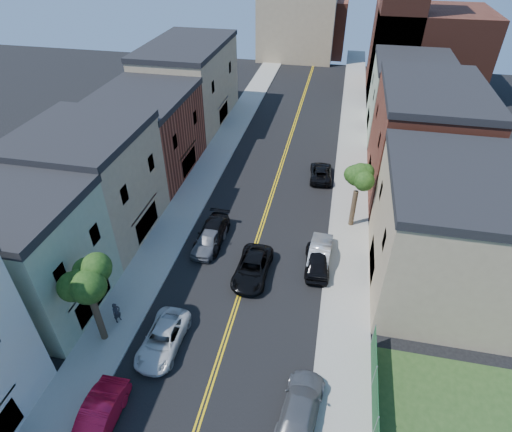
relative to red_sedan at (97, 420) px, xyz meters
The scene contains 26 objects.
sidewalk_left 31.64m from the red_sedan, 94.84° to the left, with size 3.20×100.00×0.15m, color gray.
sidewalk_right 34.15m from the red_sedan, 67.38° to the left, with size 3.20×100.00×0.15m, color gray.
curb_left 31.54m from the red_sedan, 91.67° to the left, with size 0.30×100.00×0.15m, color gray.
curb_right 33.52m from the red_sedan, 70.15° to the left, with size 0.30×100.00×0.15m, color gray.
bldg_left_palegrn 12.05m from the red_sedan, 139.39° to the left, with size 9.00×8.00×8.50m, color gray.
bldg_left_tan_near 19.06m from the red_sedan, 117.96° to the left, with size 9.00×10.00×9.00m, color #998466.
bldg_left_brick 29.06m from the red_sedan, 107.68° to the left, with size 9.00×12.00×8.00m, color brown.
bldg_left_tan_far 42.62m from the red_sedan, 101.93° to the left, with size 9.00×16.00×9.50m, color #998466.
bldg_right_tan 24.98m from the red_sedan, 38.90° to the left, with size 9.00×12.00×9.00m, color #998466.
bldg_right_brick 35.48m from the red_sedan, 56.92° to the left, with size 9.00×14.00×10.00m, color brown.
bldg_right_palegrn 47.70m from the red_sedan, 66.16° to the left, with size 9.00×12.00×8.50m, color gray.
church 62.76m from the red_sedan, 69.79° to the left, with size 16.20×14.20×22.60m.
backdrop_left 73.71m from the red_sedan, 89.04° to the left, with size 14.00×8.00×12.00m, color #998466.
backdrop_center 77.81m from the red_sedan, 86.14° to the left, with size 10.00×8.00×10.00m, color brown.
tree_left_mid 8.42m from the red_sedan, 115.59° to the left, with size 5.20×5.20×9.29m.
tree_right_far 25.70m from the red_sedan, 58.58° to the left, with size 4.40×4.40×8.03m.
red_sedan is the anchor object (origin of this frame).
white_pickup 5.94m from the red_sedan, 76.07° to the left, with size 2.34×5.07×1.41m, color silver.
grey_car_left 16.07m from the red_sedan, 84.89° to the left, with size 1.87×4.66×1.59m, color slate.
black_car_left 16.96m from the red_sedan, 85.16° to the left, with size 2.18×5.36×1.56m, color black.
grey_car_right 11.14m from the red_sedan, 15.52° to the left, with size 2.13×5.23×1.52m, color #55575D.
black_car_right 18.62m from the red_sedan, 55.29° to the left, with size 1.94×4.83×1.64m, color black.
silver_car_right 19.68m from the red_sedan, 56.96° to the left, with size 1.67×4.79×1.58m, color #B9BCC2.
dark_car_right_far 30.97m from the red_sedan, 71.61° to the left, with size 2.22×4.82×1.34m, color black.
black_suv_lane 14.59m from the red_sedan, 66.87° to the left, with size 2.48×5.38×1.49m, color black.
pedestrian_left 7.39m from the red_sedan, 108.80° to the left, with size 0.60×0.40×1.65m, color #24252C.
Camera 1 is at (5.56, -1.04, 23.00)m, focal length 29.02 mm.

